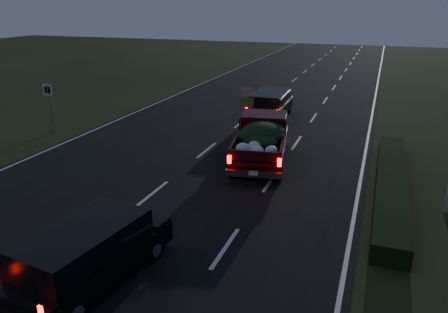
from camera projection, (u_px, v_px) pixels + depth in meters
The scene contains 7 objects.
ground at pixel (153, 194), 15.23m from camera, with size 120.00×120.00×0.00m, color black.
road_asphalt at pixel (153, 194), 15.23m from camera, with size 14.00×120.00×0.02m, color black.
hedge_row at pixel (391, 184), 15.28m from camera, with size 1.00×10.00×0.60m, color black.
route_sign at pixel (49, 101), 21.84m from camera, with size 0.55×0.08×2.50m.
pickup_truck at pixel (262, 137), 18.12m from camera, with size 2.83×5.47×2.74m.
lead_suv at pixel (270, 102), 24.75m from camera, with size 1.97×4.47×1.27m.
rear_suv at pixel (86, 249), 10.12m from camera, with size 2.32×4.43×1.21m.
Camera 1 is at (7.10, -12.23, 6.33)m, focal length 35.00 mm.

